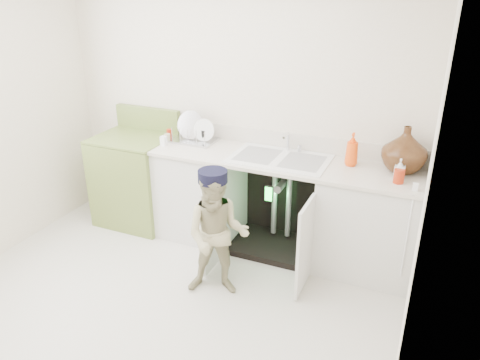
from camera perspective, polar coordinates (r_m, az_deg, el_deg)
name	(u,v)px	position (r m, az deg, el deg)	size (l,w,h in m)	color
ground	(157,309)	(3.79, -10.04, -15.21)	(3.50, 3.50, 0.00)	beige
room_shell	(144,158)	(3.17, -11.62, 2.70)	(6.00, 5.50, 1.26)	#EEE3CC
counter_run	(283,202)	(4.24, 5.30, -2.70)	(2.44, 1.02, 1.27)	white
avocado_stove	(137,178)	(4.88, -12.47, 0.27)	(0.73, 0.65, 1.13)	olive
repair_worker	(217,234)	(3.63, -2.78, -6.60)	(0.60, 0.73, 1.05)	#BEB388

